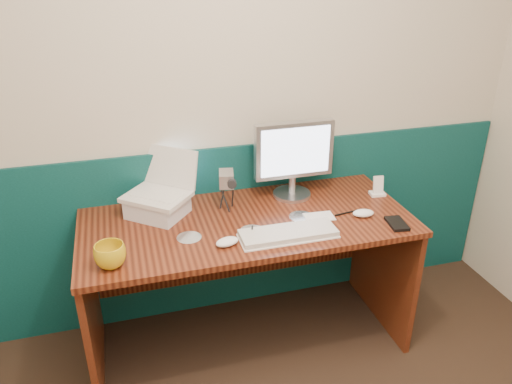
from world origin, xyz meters
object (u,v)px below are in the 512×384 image
object	(u,v)px
monitor	(293,160)
keyboard	(288,234)
laptop	(155,176)
mug	(110,256)
camcorder	(227,192)
desk	(248,283)

from	to	relation	value
monitor	keyboard	xyz separation A→B (m)	(-0.16, -0.40, -0.19)
laptop	mug	bearing A→B (deg)	-80.27
monitor	mug	size ratio (longest dim) A/B	3.16
monitor	keyboard	bearing A→B (deg)	-111.68
camcorder	mug	bearing A→B (deg)	-135.59
monitor	mug	world-z (taller)	monitor
laptop	mug	size ratio (longest dim) A/B	2.26
desk	monitor	size ratio (longest dim) A/B	3.88
monitor	desk	bearing A→B (deg)	-146.31
mug	camcorder	xyz separation A→B (m)	(0.57, 0.37, 0.04)
laptop	camcorder	world-z (taller)	laptop
laptop	mug	world-z (taller)	laptop
desk	laptop	distance (m)	0.74
laptop	desk	bearing A→B (deg)	17.07
desk	keyboard	size ratio (longest dim) A/B	3.62
monitor	keyboard	world-z (taller)	monitor
desk	mug	distance (m)	0.81
monitor	mug	distance (m)	1.05
keyboard	desk	bearing A→B (deg)	124.41
keyboard	mug	distance (m)	0.78
keyboard	mug	size ratio (longest dim) A/B	3.39
camcorder	desk	bearing A→B (deg)	-52.08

